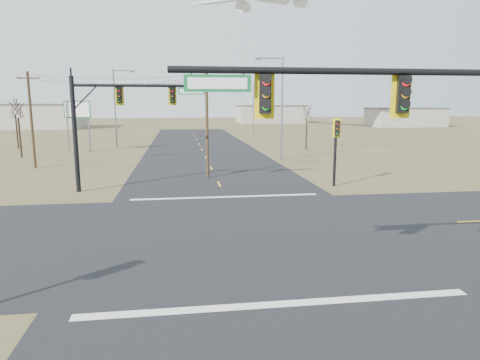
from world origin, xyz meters
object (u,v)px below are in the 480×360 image
(pedestal_signal_ne, at_px, (336,138))
(bare_tree_b, at_px, (15,106))
(bare_tree_c, at_px, (307,111))
(utility_pole_near, at_px, (207,123))
(streetlight_a, at_px, (280,103))
(mast_arm_near, at_px, (413,123))
(utility_pole_far, at_px, (31,118))
(mast_arm_far, at_px, (117,110))
(highway_sign, at_px, (78,116))
(bare_tree_a, at_px, (17,108))
(streetlight_b, at_px, (252,109))
(streetlight_c, at_px, (117,104))

(pedestal_signal_ne, xyz_separation_m, bare_tree_b, (-32.37, 31.23, 2.03))
(bare_tree_b, height_order, bare_tree_c, bare_tree_b)
(utility_pole_near, xyz_separation_m, streetlight_a, (8.21, 9.89, 1.60))
(mast_arm_near, bearing_deg, utility_pole_far, 137.14)
(pedestal_signal_ne, bearing_deg, bare_tree_c, 97.67)
(mast_arm_near, relative_size, pedestal_signal_ne, 2.18)
(mast_arm_far, distance_m, highway_sign, 26.29)
(bare_tree_a, bearing_deg, mast_arm_near, -57.86)
(pedestal_signal_ne, height_order, streetlight_a, streetlight_a)
(streetlight_b, relative_size, bare_tree_a, 1.33)
(bare_tree_a, bearing_deg, highway_sign, 43.00)
(streetlight_a, bearing_deg, streetlight_c, 127.18)
(bare_tree_a, height_order, bare_tree_c, bare_tree_a)
(utility_pole_near, relative_size, bare_tree_c, 1.34)
(bare_tree_a, bearing_deg, streetlight_b, 30.60)
(mast_arm_near, distance_m, streetlight_c, 49.84)
(utility_pole_near, bearing_deg, bare_tree_b, 131.75)
(mast_arm_near, xyz_separation_m, utility_pole_far, (-20.08, 29.99, -0.82))
(mast_arm_near, bearing_deg, pedestal_signal_ne, 89.44)
(streetlight_c, relative_size, bare_tree_b, 1.49)
(pedestal_signal_ne, relative_size, streetlight_c, 0.48)
(mast_arm_far, xyz_separation_m, highway_sign, (-8.16, 24.97, -1.13))
(bare_tree_c, bearing_deg, streetlight_c, 167.65)
(streetlight_c, height_order, bare_tree_c, streetlight_c)
(mast_arm_far, xyz_separation_m, bare_tree_a, (-13.32, 20.16, -0.12))
(mast_arm_near, relative_size, mast_arm_far, 1.13)
(utility_pole_far, height_order, highway_sign, utility_pole_far)
(mast_arm_near, distance_m, highway_sign, 47.17)
(bare_tree_b, bearing_deg, streetlight_b, 11.51)
(mast_arm_far, relative_size, bare_tree_b, 1.37)
(bare_tree_c, bearing_deg, streetlight_b, 110.29)
(streetlight_a, bearing_deg, utility_pole_far, 172.20)
(mast_arm_near, xyz_separation_m, bare_tree_a, (-24.11, 38.37, 0.02))
(pedestal_signal_ne, distance_m, utility_pole_near, 10.18)
(streetlight_a, distance_m, bare_tree_a, 28.44)
(utility_pole_near, height_order, bare_tree_a, utility_pole_near)
(mast_arm_far, bearing_deg, pedestal_signal_ne, -12.39)
(pedestal_signal_ne, bearing_deg, mast_arm_far, -162.84)
(streetlight_a, height_order, streetlight_b, streetlight_a)
(bare_tree_b, bearing_deg, highway_sign, -31.53)
(highway_sign, bearing_deg, bare_tree_c, 8.53)
(utility_pole_far, distance_m, streetlight_c, 18.37)
(streetlight_a, distance_m, bare_tree_c, 11.59)
(pedestal_signal_ne, bearing_deg, highway_sign, 151.99)
(streetlight_a, bearing_deg, pedestal_signal_ne, -100.82)
(bare_tree_b, bearing_deg, mast_arm_far, -60.55)
(utility_pole_near, height_order, bare_tree_b, utility_pole_near)
(streetlight_a, bearing_deg, mast_arm_near, -109.87)
(utility_pole_far, relative_size, streetlight_b, 0.97)
(streetlight_b, height_order, bare_tree_b, streetlight_b)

